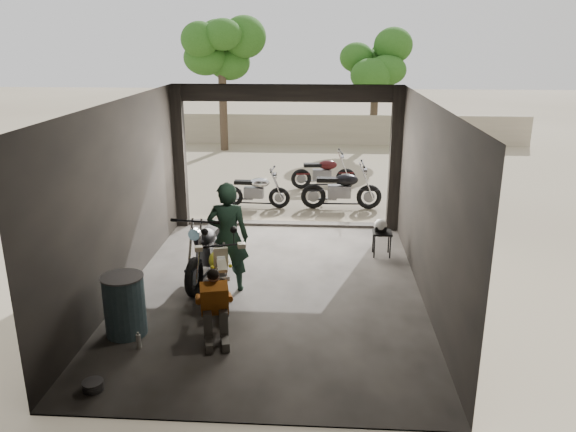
# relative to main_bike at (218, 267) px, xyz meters

# --- Properties ---
(ground) EXTENTS (80.00, 80.00, 0.00)m
(ground) POSITION_rel_main_bike_xyz_m (0.86, 0.39, -0.59)
(ground) COLOR #7A6D56
(ground) RESTS_ON ground
(garage) EXTENTS (7.00, 7.13, 3.20)m
(garage) POSITION_rel_main_bike_xyz_m (0.86, 0.94, 0.69)
(garage) COLOR #2D2B28
(garage) RESTS_ON ground
(boundary_wall) EXTENTS (18.00, 0.30, 1.20)m
(boundary_wall) POSITION_rel_main_bike_xyz_m (0.86, 14.39, 0.01)
(boundary_wall) COLOR gray
(boundary_wall) RESTS_ON ground
(tree_left) EXTENTS (2.20, 2.20, 5.60)m
(tree_left) POSITION_rel_main_bike_xyz_m (-2.14, 12.89, 3.40)
(tree_left) COLOR #382B1E
(tree_left) RESTS_ON ground
(tree_right) EXTENTS (2.20, 2.20, 5.00)m
(tree_right) POSITION_rel_main_bike_xyz_m (3.66, 14.39, 2.97)
(tree_right) COLOR #382B1E
(tree_right) RESTS_ON ground
(main_bike) EXTENTS (1.18, 1.90, 1.18)m
(main_bike) POSITION_rel_main_bike_xyz_m (0.00, 0.00, 0.00)
(main_bike) COLOR beige
(main_bike) RESTS_ON ground
(left_bike) EXTENTS (1.00, 1.97, 1.28)m
(left_bike) POSITION_rel_main_bike_xyz_m (-0.35, 0.86, 0.05)
(left_bike) COLOR black
(left_bike) RESTS_ON ground
(outside_bike_a) EXTENTS (1.56, 0.71, 1.03)m
(outside_bike_a) POSITION_rel_main_bike_xyz_m (-0.02, 5.31, -0.07)
(outside_bike_a) COLOR black
(outside_bike_a) RESTS_ON ground
(outside_bike_b) EXTENTS (1.68, 0.84, 1.09)m
(outside_bike_b) POSITION_rel_main_bike_xyz_m (1.69, 7.31, -0.04)
(outside_bike_b) COLOR #3B0E0F
(outside_bike_b) RESTS_ON ground
(outside_bike_c) EXTENTS (1.78, 0.77, 1.19)m
(outside_bike_c) POSITION_rel_main_bike_xyz_m (2.14, 5.33, 0.01)
(outside_bike_c) COLOR black
(outside_bike_c) RESTS_ON ground
(rider) EXTENTS (0.70, 0.47, 1.91)m
(rider) POSITION_rel_main_bike_xyz_m (0.11, 0.40, 0.37)
(rider) COLOR black
(rider) RESTS_ON ground
(mechanic) EXTENTS (0.68, 0.81, 1.02)m
(mechanic) POSITION_rel_main_bike_xyz_m (0.20, -1.35, -0.08)
(mechanic) COLOR #AD5C17
(mechanic) RESTS_ON ground
(stool) EXTENTS (0.37, 0.37, 0.51)m
(stool) POSITION_rel_main_bike_xyz_m (2.86, 2.13, -0.15)
(stool) COLOR black
(stool) RESTS_ON ground
(helmet) EXTENTS (0.29, 0.30, 0.25)m
(helmet) POSITION_rel_main_bike_xyz_m (2.82, 2.16, 0.05)
(helmet) COLOR silver
(helmet) RESTS_ON stool
(oil_drum) EXTENTS (0.59, 0.59, 0.91)m
(oil_drum) POSITION_rel_main_bike_xyz_m (-1.14, -1.22, -0.13)
(oil_drum) COLOR #395560
(oil_drum) RESTS_ON ground
(sign_post) EXTENTS (0.82, 0.08, 2.47)m
(sign_post) POSITION_rel_main_bike_xyz_m (3.95, 4.21, 1.08)
(sign_post) COLOR black
(sign_post) RESTS_ON ground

